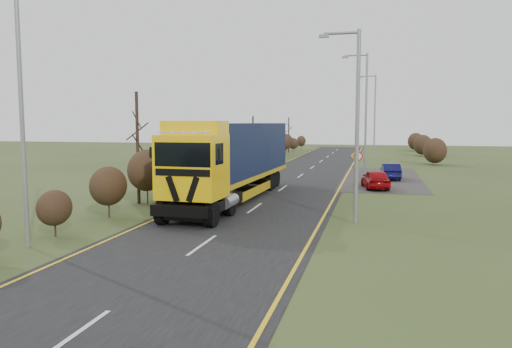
{
  "coord_description": "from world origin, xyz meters",
  "views": [
    {
      "loc": [
        5.98,
        -20.64,
        4.42
      ],
      "look_at": [
        0.12,
        3.78,
        1.81
      ],
      "focal_mm": 35.0,
      "sensor_mm": 36.0,
      "label": 1
    }
  ],
  "objects": [
    {
      "name": "streetlight_far",
      "position": [
        5.66,
        41.71,
        5.61
      ],
      "size": [
        2.14,
        0.2,
        10.12
      ],
      "color": "gray",
      "rests_on": "ground"
    },
    {
      "name": "speed_sign",
      "position": [
        4.81,
        14.98,
        1.67
      ],
      "size": [
        0.66,
        0.1,
        2.38
      ],
      "color": "gray",
      "rests_on": "ground"
    },
    {
      "name": "car_red_hatchback",
      "position": [
        6.03,
        13.33,
        0.65
      ],
      "size": [
        2.15,
        4.02,
        1.3
      ],
      "primitive_type": "imported",
      "rotation": [
        0.0,
        0.0,
        3.31
      ],
      "color": "#97070C",
      "rests_on": "ground"
    },
    {
      "name": "car_blue_sedan",
      "position": [
        7.15,
        19.31,
        0.62
      ],
      "size": [
        1.58,
        3.82,
        1.23
      ],
      "primitive_type": "imported",
      "rotation": [
        0.0,
        0.0,
        3.22
      ],
      "color": "#0A0A37",
      "rests_on": "ground"
    },
    {
      "name": "lorry",
      "position": [
        -1.78,
        6.34,
        2.54
      ],
      "size": [
        3.16,
        16.17,
        4.48
      ],
      "rotation": [
        0.0,
        0.0,
        -0.04
      ],
      "color": "black",
      "rests_on": "ground"
    },
    {
      "name": "warning_board",
      "position": [
        4.2,
        24.26,
        1.1
      ],
      "size": [
        0.7,
        0.11,
        1.83
      ],
      "color": "gray",
      "rests_on": "ground"
    },
    {
      "name": "lane_markings",
      "position": [
        0.0,
        9.69,
        0.03
      ],
      "size": [
        7.52,
        116.0,
        0.01
      ],
      "color": "yellow",
      "rests_on": "road"
    },
    {
      "name": "layby",
      "position": [
        6.5,
        20.0,
        0.01
      ],
      "size": [
        6.0,
        18.0,
        0.02
      ],
      "primitive_type": "cube",
      "color": "#312E2C",
      "rests_on": "ground"
    },
    {
      "name": "ground",
      "position": [
        0.0,
        0.0,
        0.0
      ],
      "size": [
        160.0,
        160.0,
        0.0
      ],
      "primitive_type": "plane",
      "color": "#34411C",
      "rests_on": "ground"
    },
    {
      "name": "streetlight_near",
      "position": [
        5.1,
        1.28,
        4.57
      ],
      "size": [
        1.78,
        0.18,
        8.33
      ],
      "color": "gray",
      "rests_on": "ground"
    },
    {
      "name": "road",
      "position": [
        0.0,
        10.0,
        0.01
      ],
      "size": [
        8.0,
        120.0,
        0.02
      ],
      "primitive_type": "cube",
      "color": "black",
      "rests_on": "ground"
    },
    {
      "name": "streetlight_mid",
      "position": [
        5.01,
        21.67,
        5.56
      ],
      "size": [
        2.12,
        0.2,
        10.04
      ],
      "color": "gray",
      "rests_on": "ground"
    },
    {
      "name": "hedgerow",
      "position": [
        -6.0,
        7.89,
        1.62
      ],
      "size": [
        2.24,
        102.04,
        6.05
      ],
      "color": "black",
      "rests_on": "ground"
    },
    {
      "name": "left_pole",
      "position": [
        -5.98,
        -5.62,
        4.76
      ],
      "size": [
        0.16,
        0.16,
        9.53
      ],
      "primitive_type": "cylinder",
      "color": "gray",
      "rests_on": "ground"
    }
  ]
}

